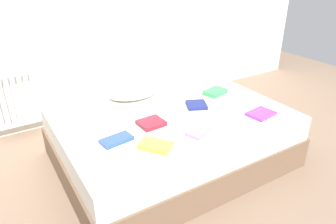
# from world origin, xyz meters

# --- Properties ---
(ground_plane) EXTENTS (8.00, 8.00, 0.00)m
(ground_plane) POSITION_xyz_m (0.00, 0.00, 0.00)
(ground_plane) COLOR #7F6651
(bed) EXTENTS (2.00, 1.50, 0.50)m
(bed) POSITION_xyz_m (0.00, 0.00, 0.25)
(bed) COLOR brown
(bed) RESTS_ON ground
(radiator) EXTENTS (0.47, 0.04, 0.59)m
(radiator) POSITION_xyz_m (-1.15, 1.20, 0.43)
(radiator) COLOR white
(radiator) RESTS_ON ground
(pillow) EXTENTS (0.51, 0.35, 0.11)m
(pillow) POSITION_xyz_m (-0.13, 0.49, 0.56)
(pillow) COLOR white
(pillow) RESTS_ON bed
(textbook_navy) EXTENTS (0.24, 0.24, 0.03)m
(textbook_navy) POSITION_xyz_m (0.27, -0.02, 0.52)
(textbook_navy) COLOR navy
(textbook_navy) RESTS_ON bed
(textbook_blue) EXTENTS (0.25, 0.16, 0.03)m
(textbook_blue) POSITION_xyz_m (-0.61, -0.20, 0.51)
(textbook_blue) COLOR #2847B7
(textbook_blue) RESTS_ON bed
(textbook_purple) EXTENTS (0.25, 0.21, 0.03)m
(textbook_purple) POSITION_xyz_m (0.64, -0.46, 0.51)
(textbook_purple) COLOR purple
(textbook_purple) RESTS_ON bed
(textbook_pink) EXTENTS (0.24, 0.19, 0.02)m
(textbook_pink) POSITION_xyz_m (-0.01, -0.43, 0.51)
(textbook_pink) COLOR pink
(textbook_pink) RESTS_ON bed
(textbook_green) EXTENTS (0.26, 0.20, 0.04)m
(textbook_green) POSITION_xyz_m (0.61, 0.12, 0.52)
(textbook_green) COLOR green
(textbook_green) RESTS_ON bed
(textbook_white) EXTENTS (0.24, 0.24, 0.05)m
(textbook_white) POSITION_xyz_m (-0.53, 0.07, 0.53)
(textbook_white) COLOR white
(textbook_white) RESTS_ON bed
(textbook_maroon) EXTENTS (0.21, 0.19, 0.04)m
(textbook_maroon) POSITION_xyz_m (-0.26, -0.12, 0.52)
(textbook_maroon) COLOR maroon
(textbook_maroon) RESTS_ON bed
(textbook_lime) EXTENTS (0.25, 0.27, 0.04)m
(textbook_lime) POSITION_xyz_m (-0.41, -0.44, 0.52)
(textbook_lime) COLOR #8CC638
(textbook_lime) RESTS_ON bed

